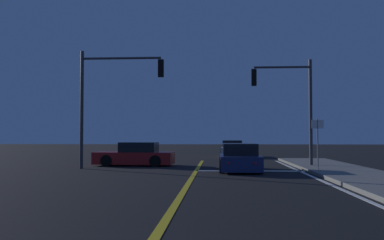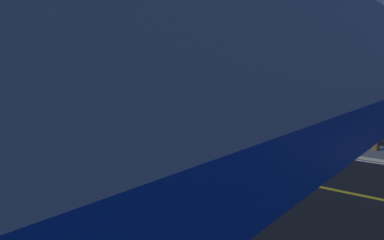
% 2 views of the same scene
% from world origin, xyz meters
% --- Properties ---
extents(sidewalk_right, '(3.20, 34.22, 0.15)m').
position_xyz_m(sidewalk_right, '(6.85, 9.50, 0.07)').
color(sidewalk_right, slate).
rests_on(sidewalk_right, ground).
extents(lane_line_center, '(0.20, 32.32, 0.01)m').
position_xyz_m(lane_line_center, '(0.00, 9.50, 0.01)').
color(lane_line_center, gold).
rests_on(lane_line_center, ground).
extents(lane_line_edge_right, '(0.16, 32.32, 0.01)m').
position_xyz_m(lane_line_edge_right, '(5.00, 9.50, 0.01)').
color(lane_line_edge_right, white).
rests_on(lane_line_edge_right, ground).
extents(stop_bar, '(5.25, 0.50, 0.01)m').
position_xyz_m(stop_bar, '(2.62, 17.51, 0.01)').
color(stop_bar, white).
rests_on(stop_bar, ground).
extents(car_distant_tail_navy, '(1.98, 4.39, 1.34)m').
position_xyz_m(car_distant_tail_navy, '(2.11, 17.44, 0.58)').
color(car_distant_tail_navy, navy).
rests_on(car_distant_tail_navy, ground).
extents(car_parked_curb_silver, '(1.98, 4.23, 1.34)m').
position_xyz_m(car_parked_curb_silver, '(2.22, 30.90, 0.58)').
color(car_parked_curb_silver, '#B2B5BA').
rests_on(car_parked_curb_silver, ground).
extents(car_following_oncoming_red, '(4.56, 2.00, 1.34)m').
position_xyz_m(car_following_oncoming_red, '(-3.67, 20.77, 0.58)').
color(car_following_oncoming_red, maroon).
rests_on(car_following_oncoming_red, ground).
extents(traffic_signal_near_right, '(3.26, 0.28, 5.83)m').
position_xyz_m(traffic_signal_near_right, '(4.93, 19.81, 3.85)').
color(traffic_signal_near_right, '#38383D').
rests_on(traffic_signal_near_right, ground).
extents(traffic_signal_far_left, '(4.39, 0.28, 6.16)m').
position_xyz_m(traffic_signal_far_left, '(-4.53, 18.41, 4.13)').
color(traffic_signal_far_left, '#38383D').
rests_on(traffic_signal_far_left, ground).
extents(utility_pole_right, '(1.77, 0.34, 9.11)m').
position_xyz_m(utility_pole_right, '(7.15, 8.39, 4.71)').
color(utility_pole_right, '#42301E').
rests_on(utility_pole_right, ground).
extents(street_sign_corner, '(0.56, 0.11, 2.51)m').
position_xyz_m(street_sign_corner, '(5.75, 17.01, 1.68)').
color(street_sign_corner, slate).
rests_on(street_sign_corner, ground).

